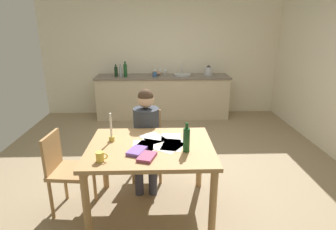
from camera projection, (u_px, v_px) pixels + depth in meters
ground_plane at (165, 166)px, 3.98m from camera, size 5.20×5.20×0.04m
wall_back at (162, 55)px, 6.04m from camera, size 5.20×0.12×2.60m
kitchen_counter at (163, 96)px, 5.97m from camera, size 2.81×0.64×0.90m
dining_table at (151, 155)px, 2.83m from camera, size 1.27×1.00×0.75m
chair_at_table at (147, 141)px, 3.58m from camera, size 0.40×0.40×0.87m
person_seated at (146, 131)px, 3.38m from camera, size 0.32×0.59×1.19m
chair_side_empty at (66, 169)px, 2.88m from camera, size 0.44×0.44×0.87m
coffee_mug at (100, 157)px, 2.46m from camera, size 0.11×0.07×0.09m
candlestick at (111, 133)px, 2.88m from camera, size 0.06×0.06×0.31m
book_magazine at (137, 151)px, 2.63m from camera, size 0.20×0.24×0.03m
book_cookery at (147, 157)px, 2.52m from camera, size 0.19×0.24×0.03m
paper_letter at (153, 138)px, 2.98m from camera, size 0.34×0.36×0.00m
paper_bill at (170, 146)px, 2.77m from camera, size 0.34×0.36×0.00m
paper_envelope at (147, 145)px, 2.81m from camera, size 0.31×0.35×0.00m
paper_receipt at (173, 145)px, 2.81m from camera, size 0.28×0.34×0.00m
paper_notice at (171, 138)px, 2.97m from camera, size 0.22×0.30×0.00m
paper_flyer at (143, 146)px, 2.78m from camera, size 0.21×0.30×0.00m
wine_bottle_on_table at (186, 139)px, 2.63m from camera, size 0.07×0.07×0.29m
sink_unit at (182, 74)px, 5.84m from camera, size 0.36×0.36×0.24m
bottle_oil at (116, 71)px, 5.70m from camera, size 0.07×0.07×0.25m
bottle_vinegar at (121, 72)px, 5.68m from camera, size 0.07×0.07×0.25m
bottle_wine_red at (125, 70)px, 5.69m from camera, size 0.07×0.07×0.31m
mixing_bowl at (156, 73)px, 5.88m from camera, size 0.20×0.20×0.09m
stovetop_kettle at (208, 71)px, 5.83m from camera, size 0.18×0.18×0.22m
wine_glass_near_sink at (165, 69)px, 5.94m from camera, size 0.07×0.07×0.15m
wine_glass_by_kettle at (160, 69)px, 5.93m from camera, size 0.07×0.07×0.15m
wine_glass_back_left at (155, 70)px, 5.93m from camera, size 0.07×0.07×0.15m
teacup_on_counter at (155, 74)px, 5.66m from camera, size 0.12×0.08×0.11m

